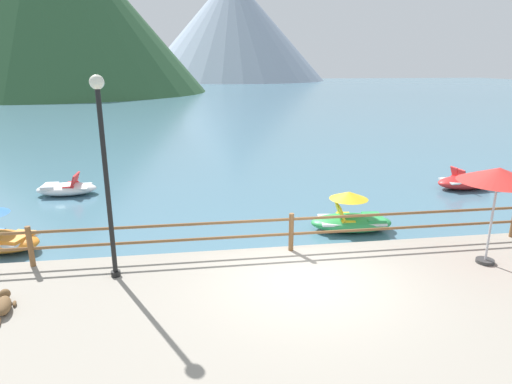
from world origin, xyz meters
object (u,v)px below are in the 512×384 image
beach_umbrella (499,176)px  dog_resting (4,304)px  pedal_boat_1 (66,189)px  pedal_boat_3 (351,218)px  pedal_boat_0 (466,182)px  lamp_post (105,161)px

beach_umbrella → dog_resting: bearing=-177.0°
pedal_boat_1 → pedal_boat_3: pedal_boat_3 is taller
beach_umbrella → pedal_boat_1: bearing=143.1°
dog_resting → pedal_boat_0: size_ratio=0.45×
pedal_boat_0 → beach_umbrella: bearing=-120.4°
dog_resting → pedal_boat_0: pedal_boat_0 is taller
lamp_post → pedal_boat_0: (12.45, 6.55, -2.65)m
lamp_post → pedal_boat_0: size_ratio=1.76×
pedal_boat_0 → dog_resting: bearing=-151.9°
lamp_post → pedal_boat_3: (6.33, 2.85, -2.54)m
pedal_boat_1 → pedal_boat_3: bearing=-28.6°
lamp_post → pedal_boat_1: size_ratio=1.91×
lamp_post → pedal_boat_1: lamp_post is taller
pedal_boat_3 → pedal_boat_0: bearing=31.2°
beach_umbrella → dog_resting: 10.31m
dog_resting → pedal_boat_1: pedal_boat_1 is taller
pedal_boat_0 → pedal_boat_3: (-6.12, -3.70, 0.11)m
lamp_post → pedal_boat_3: size_ratio=1.66×
pedal_boat_1 → pedal_boat_3: 10.68m
dog_resting → pedal_boat_0: 16.20m
beach_umbrella → pedal_boat_3: beach_umbrella is taller
beach_umbrella → lamp_post: bearing=176.2°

